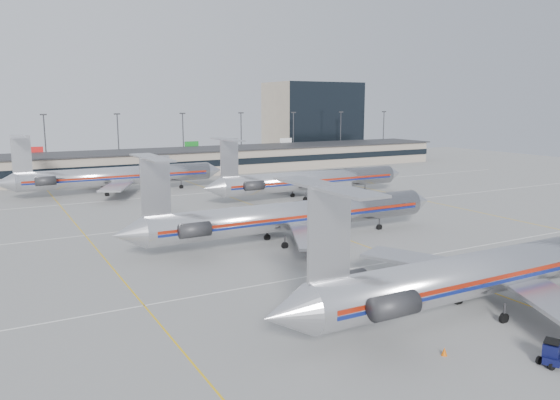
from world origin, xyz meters
TOP-DOWN VIEW (x-y plane):
  - ground at (0.00, 0.00)m, footprint 260.00×260.00m
  - apron_markings at (0.00, 10.00)m, footprint 160.00×0.15m
  - terminal at (0.00, 97.97)m, footprint 162.00×17.00m
  - light_mast_row at (0.00, 112.00)m, footprint 163.60×0.40m
  - distant_building at (62.00, 128.00)m, footprint 30.00×20.00m
  - jet_foreground at (-3.08, -5.67)m, footprint 47.59×28.02m
  - jet_second_row at (-7.38, 23.38)m, footprint 46.34×27.29m
  - jet_third_row at (12.40, 50.75)m, footprint 43.66×26.86m
  - jet_back_row at (-18.59, 74.07)m, footprint 44.43×27.33m
  - tug_left at (-8.41, -14.71)m, footprint 2.47×1.98m
  - cone_left at (-13.84, -10.09)m, footprint 0.57×0.57m

SIDE VIEW (x-z plane):
  - ground at x=0.00m, z-range 0.00..0.00m
  - apron_markings at x=0.00m, z-range 0.00..0.02m
  - cone_left at x=-13.84m, z-range 0.00..0.60m
  - tug_left at x=-8.41m, z-range -0.08..1.72m
  - terminal at x=0.00m, z-range 0.03..6.28m
  - jet_third_row at x=12.40m, z-range -2.50..9.44m
  - jet_second_row at x=-7.38m, z-range -2.55..9.58m
  - jet_back_row at x=-18.59m, z-range -2.55..9.60m
  - jet_foreground at x=-3.08m, z-range -2.61..9.84m
  - light_mast_row at x=0.00m, z-range 0.94..16.22m
  - distant_building at x=62.00m, z-range 0.00..25.00m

